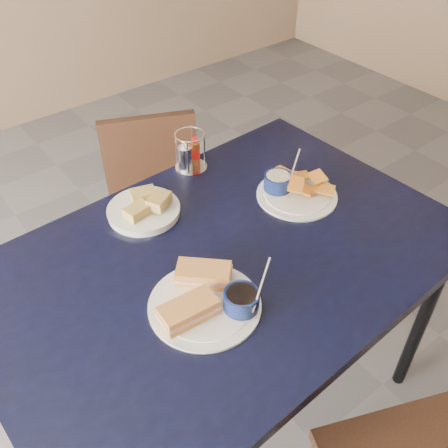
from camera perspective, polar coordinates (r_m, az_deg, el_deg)
ground at (r=1.93m, az=-5.53°, el=-23.23°), size 6.00×6.00×0.00m
dining_table at (r=1.44m, az=0.04°, el=-5.19°), size 1.38×0.95×0.75m
chair_far at (r=2.06m, az=-8.46°, el=2.36°), size 0.49×0.49×0.80m
sandwich_plate at (r=1.26m, az=-1.87°, el=-8.42°), size 0.31×0.29×0.12m
plantain_plate at (r=1.61m, az=7.61°, el=4.04°), size 0.26×0.26×0.12m
bread_basket at (r=1.54m, az=-9.05°, el=1.73°), size 0.22×0.22×0.07m
condiment_caddy at (r=1.70m, az=-4.00°, el=7.95°), size 0.11×0.11×0.14m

